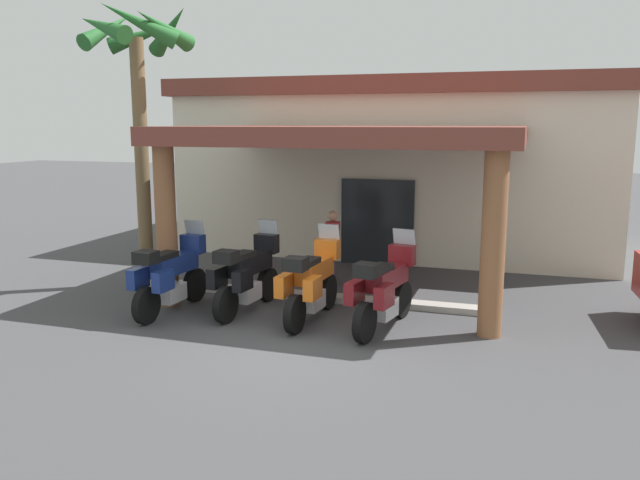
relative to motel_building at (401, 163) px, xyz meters
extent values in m
plane|color=#424244|center=(0.00, -8.88, -2.33)|extent=(80.00, 80.00, 0.00)
cube|color=silver|center=(0.00, 0.24, -0.27)|extent=(11.18, 6.08, 4.13)
cube|color=#1E2328|center=(0.00, -2.86, -1.28)|extent=(1.80, 0.10, 2.10)
cube|color=brown|center=(0.00, -5.39, 0.87)|extent=(6.77, 5.19, 0.35)
cylinder|color=brown|center=(-2.98, -7.59, -0.82)|extent=(0.39, 0.39, 3.03)
cylinder|color=brown|center=(2.99, -7.59, -0.82)|extent=(0.39, 0.39, 3.03)
cube|color=brown|center=(0.00, 0.24, 2.01)|extent=(11.58, 6.48, 0.44)
cylinder|color=black|center=(-2.62, -7.22, -2.00)|extent=(0.18, 0.67, 0.66)
cylinder|color=black|center=(-2.71, -8.77, -2.00)|extent=(0.18, 0.67, 0.66)
cube|color=silver|center=(-2.67, -8.02, -1.96)|extent=(0.35, 0.58, 0.32)
cube|color=navy|center=(-2.66, -7.87, -1.45)|extent=(0.37, 1.17, 0.34)
cube|color=black|center=(-2.68, -8.22, -1.23)|extent=(0.31, 0.62, 0.10)
cube|color=navy|center=(-2.62, -7.24, -1.18)|extent=(0.45, 0.27, 0.36)
cube|color=#B2BCC6|center=(-2.62, -7.16, -0.90)|extent=(0.41, 0.14, 0.36)
cube|color=navy|center=(-2.96, -8.61, -1.57)|extent=(0.21, 0.45, 0.36)
cube|color=navy|center=(-2.44, -8.64, -1.57)|extent=(0.21, 0.45, 0.36)
cube|color=black|center=(-2.71, -8.72, -1.16)|extent=(0.38, 0.34, 0.22)
cylinder|color=black|center=(-1.28, -6.76, -2.00)|extent=(0.20, 0.67, 0.66)
cylinder|color=black|center=(-1.43, -8.30, -2.00)|extent=(0.20, 0.67, 0.66)
cube|color=silver|center=(-1.35, -7.55, -1.96)|extent=(0.37, 0.59, 0.32)
cube|color=black|center=(-1.34, -7.40, -1.45)|extent=(0.41, 1.17, 0.34)
cube|color=black|center=(-1.37, -7.75, -1.23)|extent=(0.34, 0.62, 0.10)
cube|color=black|center=(-1.28, -6.78, -1.18)|extent=(0.46, 0.28, 0.36)
cube|color=#B2BCC6|center=(-1.27, -6.70, -0.90)|extent=(0.41, 0.16, 0.36)
cube|color=black|center=(-1.67, -8.13, -1.57)|extent=(0.22, 0.45, 0.36)
cube|color=black|center=(-1.15, -8.17, -1.57)|extent=(0.22, 0.45, 0.36)
cube|color=black|center=(-1.42, -8.25, -1.16)|extent=(0.39, 0.35, 0.22)
cylinder|color=black|center=(0.00, -6.91, -2.00)|extent=(0.18, 0.67, 0.66)
cylinder|color=black|center=(-0.08, -8.46, -2.00)|extent=(0.18, 0.67, 0.66)
cube|color=silver|center=(-0.04, -7.71, -1.96)|extent=(0.35, 0.58, 0.32)
cube|color=orange|center=(-0.03, -7.56, -1.45)|extent=(0.36, 1.17, 0.34)
cube|color=black|center=(-0.05, -7.91, -1.23)|extent=(0.31, 0.61, 0.10)
cube|color=orange|center=(0.00, -6.93, -1.18)|extent=(0.45, 0.26, 0.36)
cube|color=#B2BCC6|center=(0.01, -6.85, -0.90)|extent=(0.41, 0.14, 0.36)
cube|color=orange|center=(-0.34, -8.30, -1.57)|extent=(0.20, 0.45, 0.36)
cube|color=orange|center=(0.18, -8.33, -1.57)|extent=(0.20, 0.45, 0.36)
cube|color=black|center=(-0.08, -8.41, -1.16)|extent=(0.38, 0.34, 0.22)
cylinder|color=black|center=(1.42, -7.02, -2.00)|extent=(0.26, 0.67, 0.66)
cylinder|color=black|center=(1.13, -8.54, -2.00)|extent=(0.26, 0.67, 0.66)
cube|color=silver|center=(1.27, -7.81, -1.96)|extent=(0.42, 0.61, 0.32)
cube|color=maroon|center=(1.30, -7.66, -1.45)|extent=(0.51, 1.19, 0.34)
cube|color=black|center=(1.23, -8.00, -1.23)|extent=(0.39, 0.64, 0.10)
cube|color=maroon|center=(1.42, -7.04, -1.18)|extent=(0.48, 0.32, 0.36)
cube|color=#B2BCC6|center=(1.43, -6.96, -0.90)|extent=(0.42, 0.19, 0.36)
cube|color=maroon|center=(0.90, -8.35, -1.57)|extent=(0.26, 0.47, 0.36)
cube|color=maroon|center=(1.41, -8.45, -1.57)|extent=(0.26, 0.47, 0.36)
cube|color=black|center=(1.14, -8.50, -1.16)|extent=(0.41, 0.38, 0.22)
cylinder|color=#3F334C|center=(-0.45, -5.13, -1.94)|extent=(0.14, 0.14, 0.79)
cylinder|color=#3F334C|center=(-0.50, -4.95, -1.94)|extent=(0.14, 0.14, 0.79)
cylinder|color=#B23333|center=(-0.48, -5.04, -1.26)|extent=(0.32, 0.32, 0.56)
cylinder|color=#B23333|center=(-0.42, -5.25, -1.23)|extent=(0.09, 0.09, 0.53)
cylinder|color=#B23333|center=(-0.53, -4.83, -1.23)|extent=(0.09, 0.09, 0.53)
sphere|color=tan|center=(-0.48, -5.04, -0.84)|extent=(0.22, 0.22, 0.22)
cylinder|color=brown|center=(-4.26, -6.34, 0.24)|extent=(0.29, 0.29, 5.15)
cone|color=#236028|center=(-3.52, -6.48, 2.95)|extent=(0.64, 1.58, 0.79)
cone|color=#236028|center=(-3.85, -5.71, 3.03)|extent=(1.45, 1.12, 1.02)
cone|color=#236028|center=(-4.53, -5.64, 2.95)|extent=(1.57, 0.89, 0.81)
cone|color=#236028|center=(-5.01, -6.24, 3.02)|extent=(0.56, 1.54, 1.01)
cone|color=#236028|center=(-4.53, -7.04, 2.95)|extent=(1.57, 0.89, 0.78)
cone|color=#236028|center=(-3.79, -6.93, 3.00)|extent=(1.41, 1.23, 0.95)
cube|color=#ADA89E|center=(-0.70, -6.38, -2.27)|extent=(7.25, 0.36, 0.12)
camera|label=1|loc=(3.49, -18.08, 1.11)|focal=36.18mm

